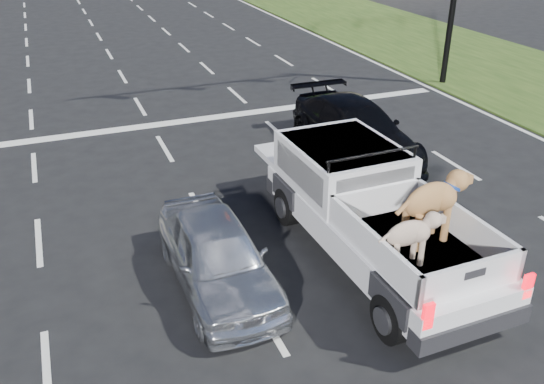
# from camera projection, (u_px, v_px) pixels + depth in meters

# --- Properties ---
(ground) EXTENTS (160.00, 160.00, 0.00)m
(ground) POSITION_uv_depth(u_px,v_px,m) (355.00, 295.00, 10.35)
(ground) COLOR black
(ground) RESTS_ON ground
(road_markings) EXTENTS (17.75, 60.00, 0.01)m
(road_markings) POSITION_uv_depth(u_px,v_px,m) (239.00, 158.00, 15.79)
(road_markings) COLOR silver
(road_markings) RESTS_ON ground
(pickup_truck) EXTENTS (2.32, 5.88, 2.19)m
(pickup_truck) POSITION_uv_depth(u_px,v_px,m) (371.00, 209.00, 11.06)
(pickup_truck) COLOR black
(pickup_truck) RESTS_ON ground
(silver_sedan) EXTENTS (1.61, 3.91, 1.33)m
(silver_sedan) POSITION_uv_depth(u_px,v_px,m) (217.00, 255.00, 10.30)
(silver_sedan) COLOR silver
(silver_sedan) RESTS_ON ground
(black_coupe) EXTENTS (2.09, 5.08, 1.47)m
(black_coupe) POSITION_uv_depth(u_px,v_px,m) (355.00, 130.00, 15.69)
(black_coupe) COLOR black
(black_coupe) RESTS_ON ground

